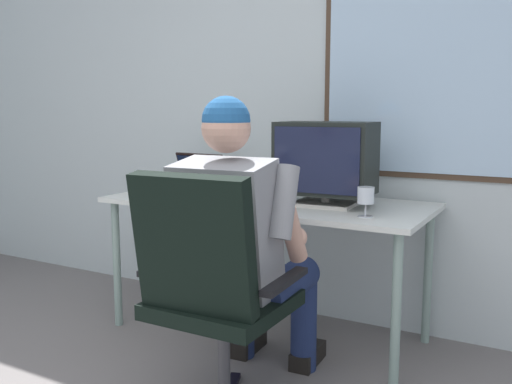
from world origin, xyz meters
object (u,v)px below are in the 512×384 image
crt_monitor (326,159)px  book_stack (241,194)px  office_chair (209,282)px  laptop (194,182)px  wine_glass (366,197)px  desk (266,212)px  person_seated (242,243)px  coffee_mug (252,195)px  desk_speaker (282,180)px

crt_monitor → book_stack: size_ratio=2.63×
office_chair → laptop: bearing=128.1°
office_chair → wine_glass: office_chair is taller
desk → wine_glass: (0.59, -0.19, 0.15)m
desk → laptop: (-0.51, 0.07, 0.12)m
person_seated → coffee_mug: bearing=114.6°
desk → laptop: 0.53m
person_seated → wine_glass: size_ratio=9.37×
wine_glass → desk_speaker: size_ratio=0.74×
wine_glass → book_stack: bearing=167.3°
office_chair → wine_glass: size_ratio=7.34×
crt_monitor → wine_glass: crt_monitor is taller
person_seated → desk_speaker: (-0.19, 0.75, 0.17)m
crt_monitor → wine_glass: bearing=-35.1°
person_seated → book_stack: size_ratio=6.95×
crt_monitor → book_stack: (-0.47, -0.02, -0.20)m
laptop → book_stack: 0.38m
laptop → desk_speaker: size_ratio=1.95×
desk → laptop: bearing=172.3°
desk_speaker → coffee_mug: 0.33m
desk → wine_glass: size_ratio=12.56×
desk → book_stack: size_ratio=9.31×
crt_monitor → wine_glass: size_ratio=3.55×
laptop → desk_speaker: bearing=8.7°
laptop → person_seated: bearing=-43.1°
laptop → book_stack: laptop is taller
desk_speaker → crt_monitor: bearing=-25.9°
office_chair → person_seated: size_ratio=0.78×
desk → book_stack: 0.17m
office_chair → book_stack: office_chair is taller
person_seated → book_stack: bearing=120.9°
wine_glass → book_stack: wine_glass is taller
desk_speaker → book_stack: 0.24m
wine_glass → desk_speaker: desk_speaker is taller
desk → desk_speaker: 0.22m
laptop → book_stack: bearing=-14.3°
book_stack → coffee_mug: bearing=-45.5°
office_chair → coffee_mug: size_ratio=9.07×
coffee_mug → crt_monitor: bearing=29.2°
coffee_mug → desk: bearing=94.0°
crt_monitor → laptop: crt_monitor is taller
book_stack → coffee_mug: coffee_mug is taller
desk → desk_speaker: desk_speaker is taller
desk_speaker → laptop: bearing=-171.3°
office_chair → crt_monitor: bearing=82.5°
person_seated → coffee_mug: size_ratio=11.57×
laptop → wine_glass: 1.14m
person_seated → desk_speaker: person_seated is taller
desk → crt_monitor: size_ratio=3.54×
wine_glass → crt_monitor: bearing=144.9°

